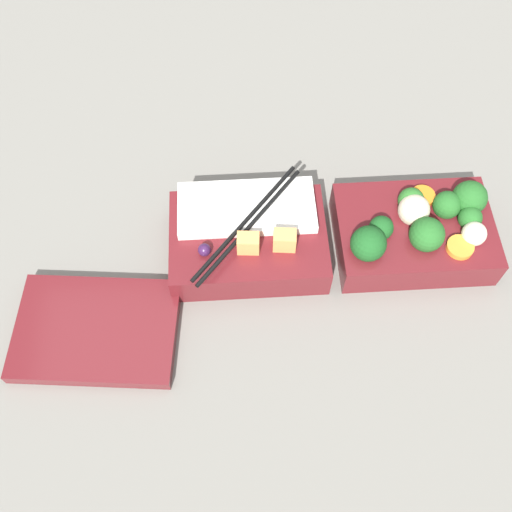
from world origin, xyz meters
TOP-DOWN VIEW (x-y plane):
  - ground_plane at (0.00, 0.00)m, footprint 3.00×3.00m
  - bento_tray_vegetable at (-0.10, 0.00)m, footprint 0.19×0.13m
  - bento_tray_rice at (0.10, -0.01)m, footprint 0.19×0.16m
  - bento_lid at (0.28, 0.10)m, footprint 0.20×0.15m

SIDE VIEW (x-z plane):
  - ground_plane at x=0.00m, z-range 0.00..0.00m
  - bento_lid at x=0.28m, z-range 0.00..0.02m
  - bento_tray_rice at x=0.10m, z-range -0.01..0.06m
  - bento_tray_vegetable at x=-0.10m, z-range -0.01..0.07m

